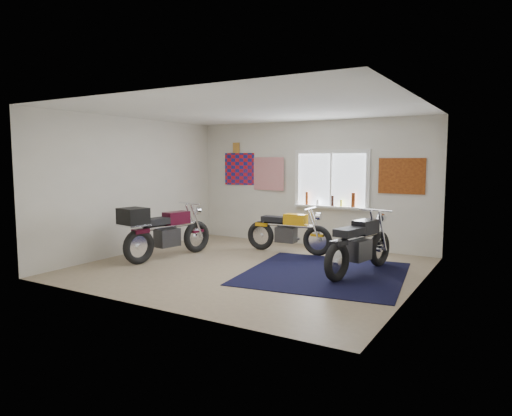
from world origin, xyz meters
The scene contains 10 objects.
ground centered at (0.00, 0.00, 0.00)m, with size 5.50×5.50×0.00m, color #9E896B.
room_shell centered at (0.00, 0.00, 1.64)m, with size 5.50×5.50×5.50m.
navy_rug centered at (1.27, 0.25, 0.01)m, with size 2.50×2.60×0.01m, color black.
window_assembly centered at (0.50, 2.47, 1.37)m, with size 1.66×0.17×1.26m.
oil_bottles centered at (0.60, 2.40, 1.03)m, with size 1.12×0.09×0.30m.
flag_display centered at (-1.90, 2.48, 2.15)m, with size 1.60×0.10×1.17m.
triumph_poster centered at (1.95, 2.48, 1.55)m, with size 0.90×0.03×0.70m, color #A54C14.
yellow_triumph centered at (-0.03, 1.50, 0.41)m, with size 1.86×0.56×0.94m.
black_chrome_bike centered at (1.75, 0.57, 0.45)m, with size 0.67×1.99×1.03m.
maroon_tourer centered at (-1.78, -0.26, 0.54)m, with size 0.78×2.03×1.03m.
Camera 1 is at (4.03, -6.64, 1.86)m, focal length 32.00 mm.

